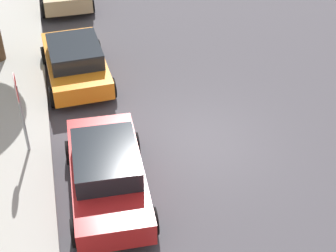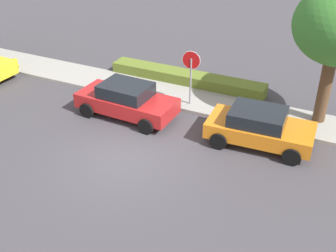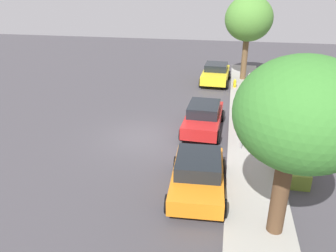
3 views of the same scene
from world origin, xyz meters
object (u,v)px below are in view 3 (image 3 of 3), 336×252
Objects in this scene: parked_car_red at (203,117)px; street_tree_near_corner at (302,115)px; parked_car_orange at (198,174)px; street_tree_mid_block at (249,19)px; fire_hydrant at (235,84)px; parked_car_yellow at (216,73)px; stop_sign at (244,116)px.

parked_car_red is 0.76× the size of street_tree_near_corner.
parked_car_red is 1.06× the size of parked_car_orange.
street_tree_mid_block reaches higher than parked_car_orange.
street_tree_mid_block is at bearing 167.21° from parked_car_red.
fire_hydrant is (-7.51, 1.59, -0.37)m from parked_car_red.
parked_car_yellow is 0.74× the size of street_tree_near_corner.
stop_sign reaches higher than parked_car_yellow.
parked_car_yellow is 2.00m from fire_hydrant.
street_tree_mid_block is (-15.33, 1.95, 3.87)m from parked_car_orange.
stop_sign is 12.21m from street_tree_mid_block.
parked_car_red is 8.83m from parked_car_yellow.
parked_car_orange is (3.45, -1.61, -1.03)m from stop_sign.
street_tree_mid_block is at bearing 178.39° from stop_sign.
street_tree_near_corner is at bearing 5.51° from fire_hydrant.
street_tree_mid_block reaches higher than parked_car_red.
parked_car_yellow reaches higher than parked_car_orange.
parked_car_yellow reaches higher than fire_hydrant.
stop_sign is 3.95m from parked_car_orange.
parked_car_red is at bearing -136.90° from stop_sign.
fire_hydrant is at bearing -15.54° from street_tree_mid_block.
stop_sign is at bearing 154.94° from parked_car_orange.
fire_hydrant is (-14.91, -1.44, -3.63)m from street_tree_near_corner.
parked_car_yellow is (-8.83, 0.13, 0.01)m from parked_car_red.
parked_car_red is at bearing -11.92° from fire_hydrant.
parked_car_orange is at bearing 0.61° from parked_car_yellow.
fire_hydrant is (1.32, 1.45, -0.38)m from parked_car_yellow.
street_tree_mid_block is (-9.84, 2.23, 3.86)m from parked_car_red.
stop_sign is 3.56× the size of fire_hydrant.
parked_car_yellow is (-14.31, -0.15, 0.02)m from parked_car_orange.
stop_sign is at bearing -1.61° from street_tree_mid_block.
parked_car_orange is 0.96× the size of parked_car_yellow.
parked_car_red is 8.63m from street_tree_near_corner.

